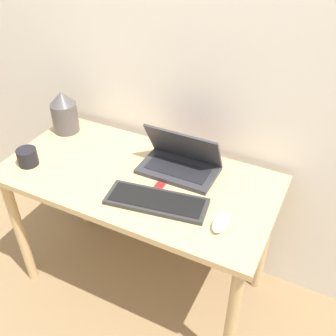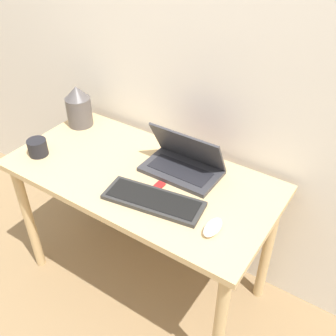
% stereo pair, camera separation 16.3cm
% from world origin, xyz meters
% --- Properties ---
extents(ground_plane, '(12.00, 12.00, 0.00)m').
position_xyz_m(ground_plane, '(0.00, 0.00, 0.00)').
color(ground_plane, '#8C704C').
extents(wall_back, '(6.00, 0.05, 2.50)m').
position_xyz_m(wall_back, '(0.00, 0.68, 1.25)').
color(wall_back, white).
rests_on(wall_back, ground_plane).
extents(desk, '(1.24, 0.61, 0.74)m').
position_xyz_m(desk, '(0.00, 0.31, 0.64)').
color(desk, tan).
rests_on(desk, ground_plane).
extents(laptop, '(0.35, 0.21, 0.20)m').
position_xyz_m(laptop, '(0.15, 0.44, 0.78)').
color(laptop, '#333338').
rests_on(laptop, desk).
extents(keyboard, '(0.44, 0.21, 0.02)m').
position_xyz_m(keyboard, '(0.16, 0.18, 0.75)').
color(keyboard, '#2D2D2D').
rests_on(keyboard, desk).
extents(mouse, '(0.06, 0.11, 0.04)m').
position_xyz_m(mouse, '(0.44, 0.17, 0.76)').
color(mouse, white).
rests_on(mouse, desk).
extents(vase, '(0.13, 0.13, 0.22)m').
position_xyz_m(vase, '(-0.53, 0.48, 0.85)').
color(vase, '#514C4C').
rests_on(vase, desk).
extents(mp3_player, '(0.04, 0.06, 0.01)m').
position_xyz_m(mp3_player, '(0.12, 0.27, 0.74)').
color(mp3_player, red).
rests_on(mp3_player, desk).
extents(mug, '(0.09, 0.09, 0.08)m').
position_xyz_m(mug, '(-0.50, 0.16, 0.78)').
color(mug, black).
rests_on(mug, desk).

